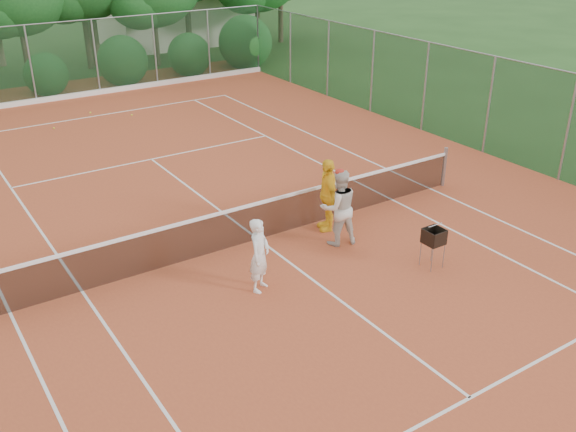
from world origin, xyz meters
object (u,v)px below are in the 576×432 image
object	(u,v)px
player_white	(260,255)
player_yellow	(327,195)
ball_hopper	(434,237)
player_center_grp	(339,207)

from	to	relation	value
player_white	player_yellow	world-z (taller)	player_yellow
player_yellow	ball_hopper	xyz separation A→B (m)	(0.78, -2.69, -0.18)
player_white	ball_hopper	distance (m)	3.73
player_center_grp	ball_hopper	world-z (taller)	player_center_grp
player_white	player_yellow	xyz separation A→B (m)	(2.74, 1.46, 0.11)
player_center_grp	player_yellow	world-z (taller)	player_center_grp
player_yellow	player_white	bearing A→B (deg)	-39.52
player_white	player_center_grp	size ratio (longest dim) A/B	0.85
player_center_grp	ball_hopper	distance (m)	2.21
player_white	ball_hopper	xyz separation A→B (m)	(3.52, -1.23, -0.07)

